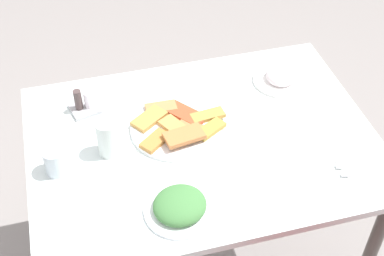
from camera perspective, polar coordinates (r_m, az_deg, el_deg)
The scene contains 10 objects.
dining_table at distance 1.79m, azimuth 1.07°, elevation -3.21°, with size 1.10×0.81×0.77m.
pide_platter at distance 1.75m, azimuth -1.54°, elevation 0.19°, with size 0.32×0.30×0.04m.
salad_plate_greens at distance 1.96m, azimuth 9.26°, elevation 5.27°, with size 0.19×0.19×0.06m.
salad_plate_rice at distance 1.52m, azimuth -1.29°, elevation -8.22°, with size 0.20×0.20×0.06m.
soda_can at distance 1.66m, azimuth -8.85°, elevation -1.03°, with size 0.07×0.07×0.12m, color silver.
drinking_glass at distance 1.65m, azimuth -14.15°, elevation -3.37°, with size 0.07×0.07×0.09m, color silver.
paper_napkin at distance 1.71m, azimuth 18.14°, elevation -4.30°, with size 0.15×0.15×0.00m, color white.
fork at distance 1.72m, azimuth 17.89°, elevation -3.79°, with size 0.19×0.02×0.01m, color silver.
spoon at distance 1.70m, azimuth 18.45°, elevation -4.64°, with size 0.19×0.01×0.01m, color silver.
condiment_caddy at distance 1.85m, azimuth -11.30°, elevation 2.44°, with size 0.11×0.11×0.09m.
Camera 1 is at (0.35, 1.18, 1.98)m, focal length 50.81 mm.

